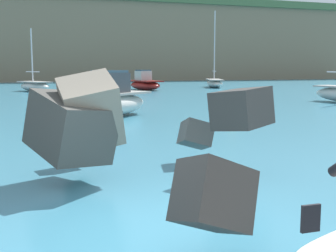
# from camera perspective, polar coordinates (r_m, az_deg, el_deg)

# --- Properties ---
(ground_plane) EXTENTS (400.00, 400.00, 0.00)m
(ground_plane) POSITION_cam_1_polar(r_m,az_deg,el_deg) (6.20, -1.69, -13.68)
(ground_plane) COLOR teal
(breakwater_jetty) EXTENTS (32.88, 7.35, 2.92)m
(breakwater_jetty) POSITION_cam_1_polar(r_m,az_deg,el_deg) (7.73, 2.49, 0.25)
(breakwater_jetty) COLOR #4C4944
(breakwater_jetty) RESTS_ON ground
(boat_near_centre) EXTENTS (3.48, 4.45, 5.80)m
(boat_near_centre) POSITION_cam_1_polar(r_m,az_deg,el_deg) (42.75, -16.98, 5.04)
(boat_near_centre) COLOR beige
(boat_near_centre) RESTS_ON ground
(boat_near_right) EXTENTS (3.28, 5.86, 8.38)m
(boat_near_right) POSITION_cam_1_polar(r_m,az_deg,el_deg) (49.04, 6.08, 5.65)
(boat_near_right) COLOR beige
(boat_near_right) RESTS_ON ground
(boat_mid_left) EXTENTS (5.39, 4.97, 2.11)m
(boat_mid_left) POSITION_cam_1_polar(r_m,az_deg,el_deg) (19.77, -8.18, 3.15)
(boat_mid_left) COLOR beige
(boat_mid_left) RESTS_ON ground
(boat_mid_centre) EXTENTS (3.03, 5.04, 1.99)m
(boat_mid_centre) POSITION_cam_1_polar(r_m,az_deg,el_deg) (43.20, -3.05, 5.56)
(boat_mid_centre) COLOR maroon
(boat_mid_centre) RESTS_ON ground
(mooring_buoy_inner) EXTENTS (0.44, 0.44, 0.44)m
(mooring_buoy_inner) POSITION_cam_1_polar(r_m,az_deg,el_deg) (19.16, 8.41, 1.51)
(mooring_buoy_inner) COLOR yellow
(mooring_buoy_inner) RESTS_ON ground
(headland_bluff) EXTENTS (85.13, 44.59, 13.76)m
(headland_bluff) POSITION_cam_1_polar(r_m,az_deg,el_deg) (92.61, -6.07, 10.53)
(headland_bluff) COLOR #847056
(headland_bluff) RESTS_ON ground
(station_building_west) EXTENTS (4.88, 7.43, 4.14)m
(station_building_west) POSITION_cam_1_polar(r_m,az_deg,el_deg) (96.32, -15.68, 15.53)
(station_building_west) COLOR #B2ADA3
(station_building_west) RESTS_ON headland_bluff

